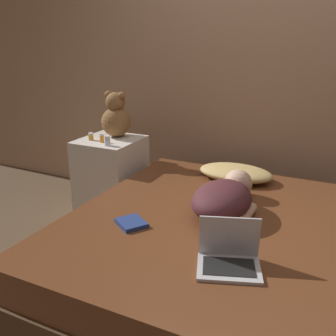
{
  "coord_description": "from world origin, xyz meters",
  "views": [
    {
      "loc": [
        0.69,
        -1.94,
        1.48
      ],
      "look_at": [
        -0.38,
        0.23,
        0.65
      ],
      "focal_mm": 42.0,
      "sensor_mm": 36.0,
      "label": 1
    }
  ],
  "objects_px": {
    "person_lying": "(225,197)",
    "bottle_amber": "(91,136)",
    "pillow": "(236,173)",
    "teddy_bear": "(116,117)",
    "bottle_orange": "(102,138)",
    "book": "(131,223)",
    "bottle_clear": "(107,141)",
    "laptop": "(229,256)"
  },
  "relations": [
    {
      "from": "teddy_bear",
      "to": "bottle_amber",
      "type": "distance_m",
      "value": 0.26
    },
    {
      "from": "bottle_orange",
      "to": "bottle_amber",
      "type": "relative_size",
      "value": 1.16
    },
    {
      "from": "teddy_bear",
      "to": "pillow",
      "type": "bearing_deg",
      "value": -0.44
    },
    {
      "from": "person_lying",
      "to": "bottle_clear",
      "type": "height_order",
      "value": "bottle_clear"
    },
    {
      "from": "pillow",
      "to": "teddy_bear",
      "type": "distance_m",
      "value": 1.07
    },
    {
      "from": "bottle_orange",
      "to": "teddy_bear",
      "type": "bearing_deg",
      "value": 90.12
    },
    {
      "from": "bottle_orange",
      "to": "book",
      "type": "distance_m",
      "value": 1.06
    },
    {
      "from": "teddy_bear",
      "to": "bottle_orange",
      "type": "height_order",
      "value": "teddy_bear"
    },
    {
      "from": "pillow",
      "to": "bottle_amber",
      "type": "bearing_deg",
      "value": -170.9
    },
    {
      "from": "laptop",
      "to": "person_lying",
      "type": "bearing_deg",
      "value": 90.26
    },
    {
      "from": "teddy_bear",
      "to": "laptop",
      "type": "bearing_deg",
      "value": -40.04
    },
    {
      "from": "bottle_orange",
      "to": "book",
      "type": "xyz_separation_m",
      "value": [
        0.72,
        -0.75,
        -0.23
      ]
    },
    {
      "from": "pillow",
      "to": "bottle_clear",
      "type": "relative_size",
      "value": 7.17
    },
    {
      "from": "teddy_bear",
      "to": "bottle_orange",
      "type": "distance_m",
      "value": 0.24
    },
    {
      "from": "person_lying",
      "to": "bottle_orange",
      "type": "relative_size",
      "value": 9.22
    },
    {
      "from": "laptop",
      "to": "book",
      "type": "bearing_deg",
      "value": 146.06
    },
    {
      "from": "teddy_bear",
      "to": "book",
      "type": "height_order",
      "value": "teddy_bear"
    },
    {
      "from": "pillow",
      "to": "book",
      "type": "distance_m",
      "value": 1.0
    },
    {
      "from": "bottle_clear",
      "to": "person_lying",
      "type": "bearing_deg",
      "value": -16.33
    },
    {
      "from": "teddy_bear",
      "to": "bottle_clear",
      "type": "distance_m",
      "value": 0.31
    },
    {
      "from": "pillow",
      "to": "teddy_bear",
      "type": "bearing_deg",
      "value": 179.56
    },
    {
      "from": "pillow",
      "to": "bottle_orange",
      "type": "relative_size",
      "value": 7.8
    },
    {
      "from": "person_lying",
      "to": "bottle_amber",
      "type": "distance_m",
      "value": 1.31
    },
    {
      "from": "book",
      "to": "bottle_amber",
      "type": "bearing_deg",
      "value": 137.18
    },
    {
      "from": "book",
      "to": "laptop",
      "type": "bearing_deg",
      "value": -14.08
    },
    {
      "from": "teddy_bear",
      "to": "bottle_amber",
      "type": "height_order",
      "value": "teddy_bear"
    },
    {
      "from": "person_lying",
      "to": "bottle_amber",
      "type": "height_order",
      "value": "bottle_amber"
    },
    {
      "from": "laptop",
      "to": "bottle_clear",
      "type": "xyz_separation_m",
      "value": [
        -1.24,
        0.85,
        0.19
      ]
    },
    {
      "from": "bottle_clear",
      "to": "bottle_amber",
      "type": "bearing_deg",
      "value": 159.45
    },
    {
      "from": "pillow",
      "to": "book",
      "type": "relative_size",
      "value": 2.56
    },
    {
      "from": "laptop",
      "to": "bottle_clear",
      "type": "relative_size",
      "value": 4.52
    },
    {
      "from": "pillow",
      "to": "bottle_orange",
      "type": "xyz_separation_m",
      "value": [
        -1.02,
        -0.2,
        0.19
      ]
    },
    {
      "from": "person_lying",
      "to": "book",
      "type": "bearing_deg",
      "value": -136.11
    },
    {
      "from": "teddy_bear",
      "to": "book",
      "type": "xyz_separation_m",
      "value": [
        0.72,
        -0.96,
        -0.36
      ]
    },
    {
      "from": "pillow",
      "to": "laptop",
      "type": "height_order",
      "value": "laptop"
    },
    {
      "from": "teddy_bear",
      "to": "book",
      "type": "relative_size",
      "value": 1.75
    },
    {
      "from": "bottle_amber",
      "to": "bottle_clear",
      "type": "bearing_deg",
      "value": -20.55
    },
    {
      "from": "pillow",
      "to": "bottle_clear",
      "type": "bearing_deg",
      "value": -164.32
    },
    {
      "from": "bottle_amber",
      "to": "bottle_clear",
      "type": "height_order",
      "value": "bottle_clear"
    },
    {
      "from": "person_lying",
      "to": "bottle_clear",
      "type": "bearing_deg",
      "value": 164.21
    },
    {
      "from": "bottle_orange",
      "to": "pillow",
      "type": "bearing_deg",
      "value": 11.11
    },
    {
      "from": "bottle_clear",
      "to": "book",
      "type": "height_order",
      "value": "bottle_clear"
    }
  ]
}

